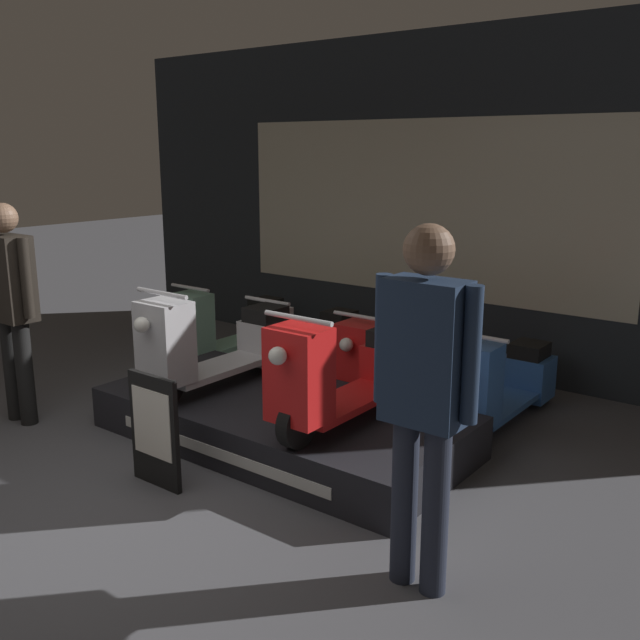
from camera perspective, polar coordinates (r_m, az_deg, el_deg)
name	(u,v)px	position (r m, az deg, el deg)	size (l,w,h in m)	color
ground_plane	(76,513)	(4.64, -18.91, -14.43)	(30.00, 30.00, 0.00)	#4C4C51
shop_wall_back	(421,203)	(7.13, 8.12, 9.24)	(7.64, 0.09, 3.20)	#23282D
display_platform	(281,422)	(5.32, -3.12, -8.11)	(2.74, 1.33, 0.31)	black
scooter_display_left	(217,345)	(5.55, -8.21, -2.03)	(0.51, 1.51, 0.84)	black
scooter_display_right	(347,376)	(4.78, 2.21, -4.47)	(0.51, 1.51, 0.84)	black
scooter_backrow_0	(230,327)	(7.39, -7.24, -0.57)	(0.51, 1.51, 0.84)	black
scooter_backrow_1	(304,343)	(6.75, -1.26, -1.82)	(0.51, 1.51, 0.84)	black
scooter_backrow_2	(393,361)	(6.21, 5.88, -3.29)	(0.51, 1.51, 0.84)	black
scooter_backrow_3	(501,383)	(5.78, 14.27, -4.94)	(0.51, 1.51, 0.84)	black
person_left_browsing	(11,296)	(5.96, -23.51, 1.75)	(0.57, 0.23, 1.73)	black
person_right_browsing	(424,384)	(3.36, 8.32, -5.10)	(0.54, 0.23, 1.80)	#232838
price_sign_board	(154,430)	(4.70, -13.10, -8.59)	(0.43, 0.04, 0.74)	black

